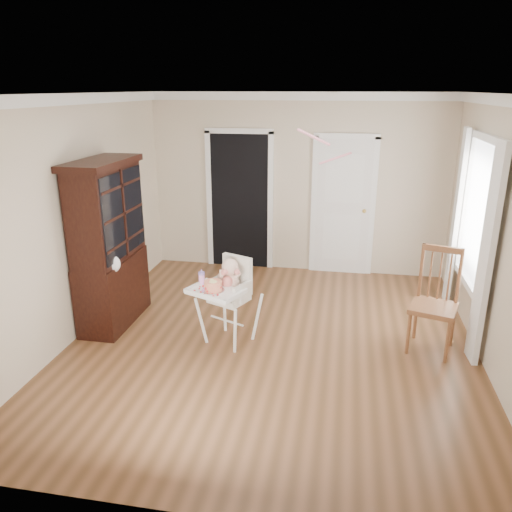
% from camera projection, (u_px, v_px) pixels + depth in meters
% --- Properties ---
extents(floor, '(5.00, 5.00, 0.00)m').
position_uv_depth(floor, '(272.00, 342.00, 5.69)').
color(floor, brown).
rests_on(floor, ground).
extents(ceiling, '(5.00, 5.00, 0.00)m').
position_uv_depth(ceiling, '(275.00, 94.00, 4.82)').
color(ceiling, white).
rests_on(ceiling, wall_back).
extents(wall_back, '(4.50, 0.00, 4.50)m').
position_uv_depth(wall_back, '(297.00, 185.00, 7.59)').
color(wall_back, '#C2B598').
rests_on(wall_back, floor).
extents(wall_left, '(0.00, 5.00, 5.00)m').
position_uv_depth(wall_left, '(77.00, 219.00, 5.64)').
color(wall_left, '#C2B598').
rests_on(wall_left, floor).
extents(wall_right, '(0.00, 5.00, 5.00)m').
position_uv_depth(wall_right, '(501.00, 239.00, 4.87)').
color(wall_right, '#C2B598').
rests_on(wall_right, floor).
extents(crown_molding, '(4.50, 5.00, 0.12)m').
position_uv_depth(crown_molding, '(275.00, 100.00, 4.84)').
color(crown_molding, white).
rests_on(crown_molding, ceiling).
extents(doorway, '(1.06, 0.05, 2.22)m').
position_uv_depth(doorway, '(240.00, 198.00, 7.80)').
color(doorway, black).
rests_on(doorway, wall_back).
extents(closet_door, '(0.96, 0.09, 2.13)m').
position_uv_depth(closet_door, '(343.00, 208.00, 7.55)').
color(closet_door, white).
rests_on(closet_door, wall_back).
extents(window_right, '(0.13, 1.84, 2.30)m').
position_uv_depth(window_right, '(474.00, 224.00, 5.65)').
color(window_right, white).
rests_on(window_right, wall_right).
extents(high_chair, '(0.80, 0.88, 1.01)m').
position_uv_depth(high_chair, '(229.00, 291.00, 5.52)').
color(high_chair, white).
rests_on(high_chair, floor).
extents(baby, '(0.27, 0.28, 0.44)m').
position_uv_depth(baby, '(230.00, 278.00, 5.49)').
color(baby, beige).
rests_on(baby, high_chair).
extents(cake, '(0.24, 0.24, 0.11)m').
position_uv_depth(cake, '(213.00, 286.00, 5.30)').
color(cake, silver).
rests_on(cake, high_chair).
extents(sippy_cup, '(0.07, 0.07, 0.17)m').
position_uv_depth(sippy_cup, '(202.00, 277.00, 5.49)').
color(sippy_cup, '#FA99DE').
rests_on(sippy_cup, high_chair).
extents(china_cabinet, '(0.53, 1.18, 1.99)m').
position_uv_depth(china_cabinet, '(109.00, 244.00, 5.89)').
color(china_cabinet, black).
rests_on(china_cabinet, floor).
extents(dining_chair, '(0.58, 0.58, 1.14)m').
position_uv_depth(dining_chair, '(434.00, 304.00, 5.40)').
color(dining_chair, brown).
rests_on(dining_chair, floor).
extents(streamer, '(0.39, 0.34, 0.15)m').
position_uv_depth(streamer, '(313.00, 137.00, 5.43)').
color(streamer, pink).
rests_on(streamer, ceiling).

